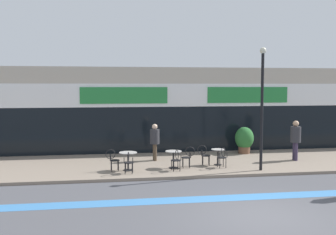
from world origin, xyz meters
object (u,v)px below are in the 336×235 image
bistro_table_1 (173,156)px  cafe_chair_2_side (204,154)px  bistro_table_2 (218,154)px  bistro_table_0 (128,157)px  pedestrian_far_end (155,139)px  cafe_chair_2_near (222,156)px  cafe_chair_1_near (176,159)px  cafe_chair_0_side (113,159)px  cafe_chair_1_side (188,156)px  lamp_post (262,100)px  planter_pot (244,139)px  cafe_chair_0_near (129,161)px  pedestrian_near_end (296,137)px

bistro_table_1 → cafe_chair_2_side: size_ratio=0.81×
bistro_table_2 → bistro_table_0: bearing=-172.9°
bistro_table_2 → pedestrian_far_end: size_ratio=0.41×
bistro_table_0 → bistro_table_1: bistro_table_0 is taller
cafe_chair_2_near → cafe_chair_2_side: 0.90m
cafe_chair_1_near → cafe_chair_2_near: (2.04, 0.31, 0.00)m
bistro_table_0 → cafe_chair_2_near: bearing=-1.9°
bistro_table_1 → cafe_chair_0_side: bearing=-175.6°
cafe_chair_0_side → cafe_chair_2_side: same height
bistro_table_0 → cafe_chair_0_side: cafe_chair_0_side is taller
cafe_chair_1_side → lamp_post: 3.88m
cafe_chair_2_near → planter_pot: (2.17, 3.33, 0.21)m
bistro_table_0 → cafe_chair_1_side: (2.56, 0.18, -0.03)m
cafe_chair_0_near → pedestrian_far_end: (1.36, 2.61, 0.50)m
cafe_chair_1_side → pedestrian_far_end: 2.23m
bistro_table_1 → pedestrian_far_end: size_ratio=0.42×
bistro_table_0 → cafe_chair_1_side: bearing=4.1°
bistro_table_1 → bistro_table_2: size_ratio=1.03×
cafe_chair_1_near → planter_pot: 5.57m
pedestrian_near_end → cafe_chair_2_near: bearing=-160.0°
bistro_table_1 → cafe_chair_1_near: (0.01, -0.63, -0.00)m
bistro_table_1 → lamp_post: 4.36m
cafe_chair_0_side → cafe_chair_1_side: size_ratio=1.00×
cafe_chair_0_side → planter_pot: planter_pot is taller
cafe_chair_1_side → planter_pot: size_ratio=0.66×
bistro_table_1 → lamp_post: (3.50, -0.99, 2.40)m
cafe_chair_2_side → lamp_post: lamp_post is taller
bistro_table_0 → bistro_table_1: 1.94m
cafe_chair_0_near → lamp_post: lamp_post is taller
bistro_table_1 → cafe_chair_1_side: (0.63, -0.01, -0.00)m
bistro_table_1 → pedestrian_near_end: bearing=8.0°
cafe_chair_1_near → planter_pot: size_ratio=0.66×
cafe_chair_0_side → pedestrian_near_end: bearing=3.0°
pedestrian_near_end → pedestrian_far_end: pedestrian_near_end is taller
bistro_table_0 → planter_pot: bearing=27.5°
cafe_chair_1_near → cafe_chair_1_side: (0.62, 0.62, 0.00)m
planter_pot → cafe_chair_1_near: bearing=-139.2°
pedestrian_near_end → lamp_post: bearing=-139.7°
bistro_table_2 → lamp_post: 3.11m
bistro_table_1 → cafe_chair_1_side: size_ratio=0.81×
cafe_chair_1_near → pedestrian_near_end: 6.13m
cafe_chair_1_side → pedestrian_far_end: pedestrian_far_end is taller
cafe_chair_1_near → bistro_table_0: bearing=70.2°
bistro_table_2 → cafe_chair_1_side: size_ratio=0.78×
bistro_table_0 → cafe_chair_0_near: 0.63m
cafe_chair_1_side → cafe_chair_2_near: same height
bistro_table_1 → cafe_chair_0_side: (-2.56, -0.20, -0.00)m
cafe_chair_1_side → cafe_chair_2_near: bearing=174.4°
bistro_table_0 → pedestrian_far_end: bearing=55.8°
cafe_chair_1_near → cafe_chair_2_side: same height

